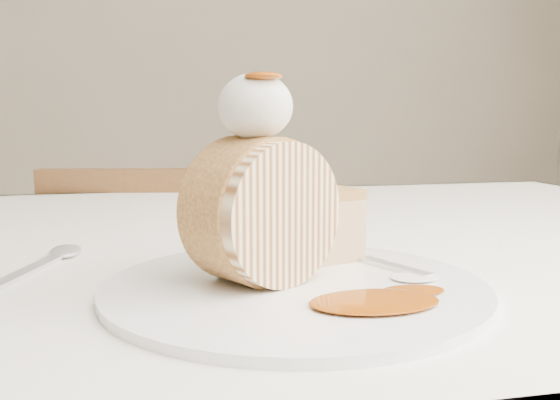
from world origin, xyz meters
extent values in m
cube|color=silver|center=(0.00, 3.00, 1.40)|extent=(5.00, 0.10, 2.80)
cube|color=white|center=(0.00, 0.20, 0.73)|extent=(1.40, 0.90, 0.04)
cube|color=white|center=(0.00, 0.65, 0.61)|extent=(1.40, 0.01, 0.28)
cylinder|color=brown|center=(0.62, 0.57, 0.35)|extent=(0.06, 0.06, 0.71)
cube|color=brown|center=(-0.08, 0.81, 0.38)|extent=(0.44, 0.44, 0.04)
cube|color=brown|center=(-0.11, 0.65, 0.60)|extent=(0.37, 0.11, 0.39)
cylinder|color=white|center=(0.01, -0.04, 0.75)|extent=(0.39, 0.39, 0.01)
cylinder|color=#F8E3AD|center=(-0.01, -0.02, 0.81)|extent=(0.13, 0.11, 0.11)
cube|color=tan|center=(0.05, 0.04, 0.79)|extent=(0.08, 0.08, 0.06)
ellipsoid|color=white|center=(-0.02, -0.02, 0.90)|extent=(0.06, 0.06, 0.05)
ellipsoid|color=#8F3C05|center=(-0.02, -0.03, 0.93)|extent=(0.03, 0.02, 0.01)
cube|color=silver|center=(0.09, 0.01, 0.76)|extent=(0.09, 0.18, 0.00)
cube|color=silver|center=(-0.22, 0.05, 0.75)|extent=(0.09, 0.18, 0.00)
camera|label=1|loc=(-0.11, -0.50, 0.89)|focal=40.00mm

